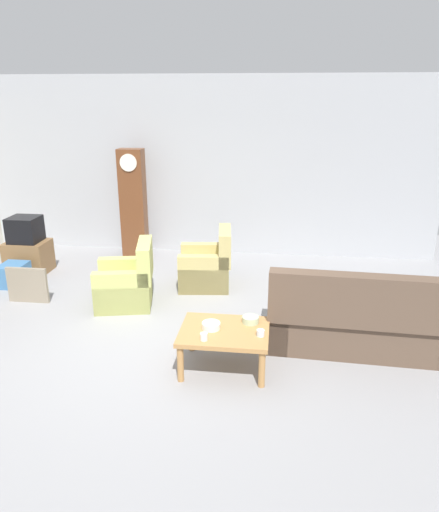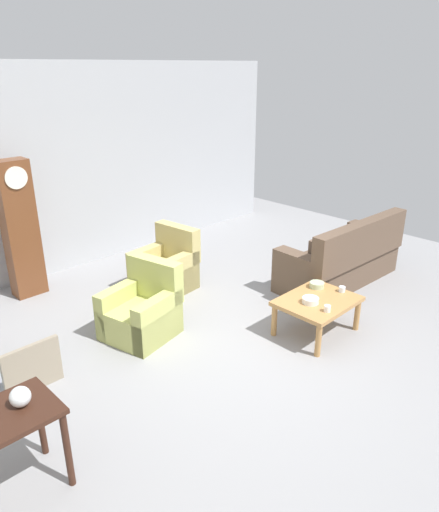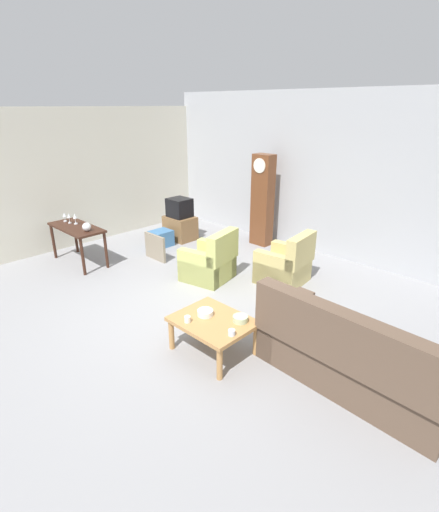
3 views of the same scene
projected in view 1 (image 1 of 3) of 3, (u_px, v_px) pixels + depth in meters
The scene contains 15 objects.
ground_plane at pixel (163, 340), 5.87m from camera, with size 10.40×10.40×0.00m, color gray.
garage_door_wall at pixel (206, 167), 8.73m from camera, with size 8.40×0.16×3.20m, color #ADAFB5.
couch_floral at pixel (359, 321), 5.56m from camera, with size 2.14×0.98×1.04m.
armchair_olive_near at pixel (127, 284), 6.77m from camera, with size 0.93×0.91×0.92m.
armchair_olive_far at pixel (207, 267), 7.42m from camera, with size 0.87×0.85×0.92m.
coffee_table_wood at pixel (224, 335), 5.16m from camera, with size 0.96×0.76×0.46m.
grandfather_clock at pixel (133, 204), 8.58m from camera, with size 0.44×0.30×1.96m.
tv_stand_cabinet at pixel (29, 257), 8.03m from camera, with size 0.68×0.52×0.53m, color brown.
tv_crt at pixel (25, 229), 7.88m from camera, with size 0.48×0.44×0.42m, color black.
framed_picture_leaning at pixel (28, 285), 6.85m from camera, with size 0.60×0.05×0.52m, color gray.
storage_box_blue at pixel (14, 275), 7.48m from camera, with size 0.38×0.44×0.35m, color teal.
cup_white_porcelain at pixel (204, 337), 4.91m from camera, with size 0.08×0.08×0.08m, color white.
cup_blue_rimmed at pixel (261, 333), 5.00m from camera, with size 0.08×0.08×0.07m, color silver.
bowl_white_stacked at pixel (211, 326), 5.15m from camera, with size 0.20×0.20×0.07m, color white.
bowl_shallow_green at pixel (250, 320), 5.29m from camera, with size 0.19×0.19×0.07m, color #B2C69E.
Camera 1 is at (1.34, -5.09, 2.88)m, focal length 33.45 mm.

